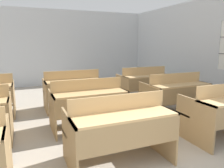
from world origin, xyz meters
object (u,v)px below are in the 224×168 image
(bench_third_right, at_px, (144,83))
(wastepaper_bin, at_px, (167,85))
(bench_second_center, at_px, (88,103))
(bench_third_center, at_px, (73,89))
(bench_second_right, at_px, (175,93))
(bench_front_center, at_px, (119,128))

(bench_third_right, bearing_deg, wastepaper_bin, 29.88)
(bench_third_right, height_order, wastepaper_bin, bench_third_right)
(bench_third_right, xyz_separation_m, wastepaper_bin, (1.36, 0.78, -0.31))
(bench_second_center, distance_m, bench_third_center, 1.34)
(bench_second_center, bearing_deg, bench_second_right, 0.02)
(bench_third_center, bearing_deg, bench_third_right, -0.40)
(bench_second_right, xyz_separation_m, wastepaper_bin, (1.38, 2.10, -0.31))
(bench_second_center, bearing_deg, wastepaper_bin, 32.20)
(bench_front_center, bearing_deg, bench_third_center, 90.14)
(bench_third_right, bearing_deg, bench_second_center, -146.27)
(bench_front_center, bearing_deg, bench_second_right, 34.22)
(bench_second_right, xyz_separation_m, bench_third_right, (0.01, 1.32, 0.00))
(bench_second_right, distance_m, bench_third_right, 1.32)
(bench_front_center, distance_m, bench_third_center, 2.65)
(bench_second_right, height_order, wastepaper_bin, bench_second_right)
(bench_third_center, distance_m, wastepaper_bin, 3.43)
(bench_front_center, bearing_deg, bench_second_center, 91.10)
(bench_third_center, height_order, bench_third_right, same)
(bench_third_center, relative_size, bench_third_right, 1.00)
(bench_second_center, bearing_deg, bench_third_center, 89.19)
(bench_second_right, bearing_deg, bench_third_right, 89.42)
(bench_front_center, xyz_separation_m, bench_second_center, (-0.03, 1.32, 0.00))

